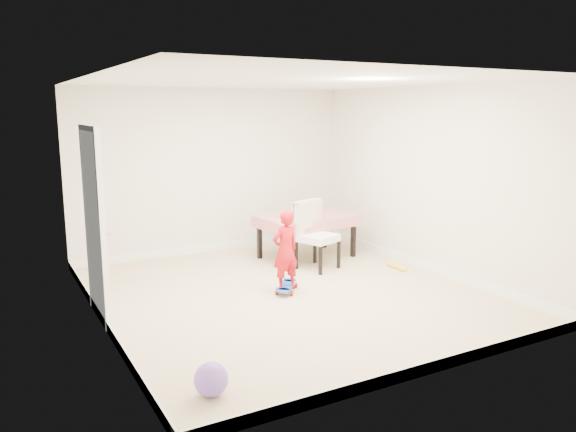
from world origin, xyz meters
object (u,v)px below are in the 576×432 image
dining_table (307,236)px  skateboard (287,288)px  dining_chair (318,235)px  balloon (211,380)px  child (285,253)px

dining_table → skateboard: dining_table is taller
dining_chair → balloon: bearing=-155.3°
skateboard → balloon: balloon is taller
dining_table → dining_chair: size_ratio=1.47×
dining_chair → skateboard: size_ratio=1.66×
child → skateboard: bearing=-148.7°
child → balloon: child is taller
skateboard → child: child is taller
dining_chair → skateboard: 1.21m
dining_table → skateboard: 1.72m
dining_chair → child: size_ratio=0.97×
child → balloon: 2.69m
dining_table → dining_chair: bearing=-111.9°
skateboard → balloon: 2.71m
dining_table → balloon: (-2.88, -3.33, -0.20)m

